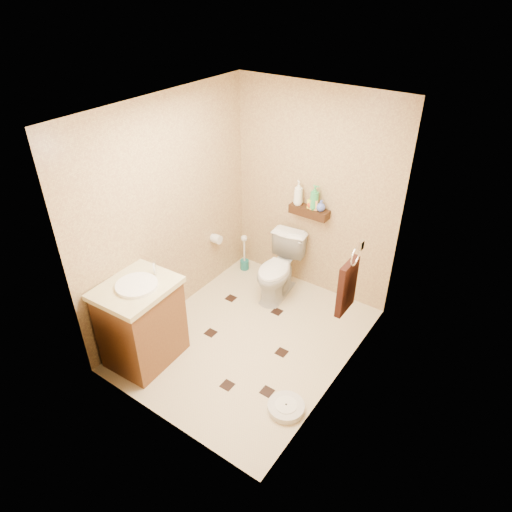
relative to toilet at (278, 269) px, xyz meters
The scene contains 20 objects.
ground 0.93m from the toilet, 78.37° to the right, with size 2.50×2.50×0.00m, color beige.
wall_back 0.95m from the toilet, 67.73° to the left, with size 2.00×0.04×2.40m, color tan.
wall_front 2.25m from the toilet, 85.30° to the right, with size 2.00×0.04×2.40m, color tan.
wall_left 1.44m from the toilet, 134.89° to the right, with size 0.04×2.50×2.40m, color tan.
wall_right 1.66m from the toilet, 35.39° to the right, with size 0.04×2.50×2.40m, color tan.
ceiling 2.20m from the toilet, 78.37° to the right, with size 2.00×2.50×0.02m, color white.
wall_shelf 0.75m from the toilet, 63.14° to the left, with size 0.46×0.14×0.10m, color #3A1E0F.
floor_accents 0.97m from the toilet, 77.06° to the right, with size 1.24×1.29×0.01m.
toilet is the anchor object (origin of this frame).
vanity 1.71m from the toilet, 107.99° to the right, with size 0.63×0.75×1.02m.
bathroom_scale 1.73m from the toilet, 54.95° to the right, with size 0.39×0.39×0.07m.
toilet_brush 0.71m from the toilet, 161.82° to the left, with size 0.11×0.11×0.50m.
towel_ring 1.36m from the toilet, 28.22° to the right, with size 0.12×0.30×0.76m.
toilet_paper 0.82m from the toilet, 166.69° to the right, with size 0.12×0.11×0.12m.
bottle_a 0.91m from the toilet, 86.19° to the left, with size 0.11×0.11×0.28m, color white.
bottle_b 0.87m from the toilet, 60.27° to the left, with size 0.07×0.07×0.16m, color #FFF535.
bottle_c 0.86m from the toilet, 60.20° to the left, with size 0.10×0.10×0.13m, color #D24518.
bottle_d 0.93m from the toilet, 56.49° to the left, with size 0.11×0.11×0.28m, color green.
bottle_e 0.89m from the toilet, 55.57° to the left, with size 0.08×0.08×0.18m, color #FDAF54.
bottle_f 0.89m from the toilet, 47.43° to the left, with size 0.10×0.10×0.13m, color #4F63C7.
Camera 1 is at (2.12, -2.92, 3.35)m, focal length 32.00 mm.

